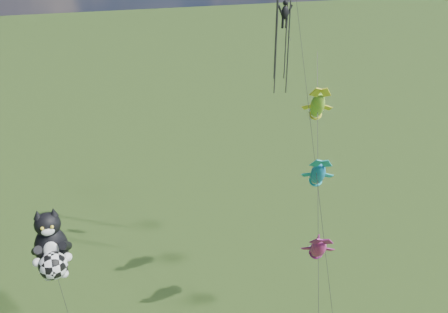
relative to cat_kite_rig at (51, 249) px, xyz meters
name	(u,v)px	position (x,y,z in m)	size (l,w,h in m)	color
cat_kite_rig	(51,249)	(0.00, 0.00, 0.00)	(2.30, 4.03, 10.76)	brown
fish_windsock_rig	(318,211)	(15.00, -3.24, 1.57)	(6.23, 14.79, 17.58)	brown
parafoil_rig	(286,15)	(15.86, 4.37, 11.47)	(3.44, 17.39, 25.69)	brown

